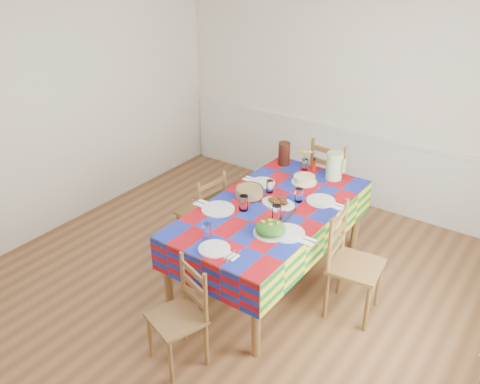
# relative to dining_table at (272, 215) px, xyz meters

# --- Properties ---
(room) EXTENTS (4.58, 5.08, 2.78)m
(room) POSITION_rel_dining_table_xyz_m (-0.24, -0.53, 0.64)
(room) COLOR brown
(room) RESTS_ON ground
(wainscot) EXTENTS (4.41, 0.06, 0.92)m
(wainscot) POSITION_rel_dining_table_xyz_m (-0.24, 1.95, -0.22)
(wainscot) COLOR silver
(wainscot) RESTS_ON room
(dining_table) EXTENTS (1.10, 2.05, 0.80)m
(dining_table) POSITION_rel_dining_table_xyz_m (0.00, 0.00, 0.00)
(dining_table) COLOR brown
(dining_table) RESTS_ON room
(setting_near_head) EXTENTS (0.42, 0.28, 0.12)m
(setting_near_head) POSITION_rel_dining_table_xyz_m (-0.05, -0.82, 0.12)
(setting_near_head) COLOR white
(setting_near_head) RESTS_ON dining_table
(setting_left_near) EXTENTS (0.55, 0.32, 0.14)m
(setting_left_near) POSITION_rel_dining_table_xyz_m (-0.30, -0.29, 0.12)
(setting_left_near) COLOR white
(setting_left_near) RESTS_ON dining_table
(setting_left_far) EXTENTS (0.46, 0.28, 0.12)m
(setting_left_far) POSITION_rel_dining_table_xyz_m (-0.28, 0.30, 0.12)
(setting_left_far) COLOR white
(setting_left_far) RESTS_ON dining_table
(setting_right_near) EXTENTS (0.57, 0.33, 0.14)m
(setting_right_near) POSITION_rel_dining_table_xyz_m (0.29, -0.27, 0.12)
(setting_right_near) COLOR white
(setting_right_near) RESTS_ON dining_table
(setting_right_far) EXTENTS (0.51, 0.29, 0.13)m
(setting_right_far) POSITION_rel_dining_table_xyz_m (0.26, 0.30, 0.12)
(setting_right_far) COLOR white
(setting_right_far) RESTS_ON dining_table
(meat_platter) EXTENTS (0.32, 0.23, 0.06)m
(meat_platter) POSITION_rel_dining_table_xyz_m (0.02, 0.07, 0.11)
(meat_platter) COLOR white
(meat_platter) RESTS_ON dining_table
(salad_platter) EXTENTS (0.28, 0.28, 0.12)m
(salad_platter) POSITION_rel_dining_table_xyz_m (0.24, -0.40, 0.13)
(salad_platter) COLOR white
(salad_platter) RESTS_ON dining_table
(pasta_bowl) EXTENTS (0.27, 0.27, 0.10)m
(pasta_bowl) POSITION_rel_dining_table_xyz_m (-0.28, 0.03, 0.14)
(pasta_bowl) COLOR white
(pasta_bowl) RESTS_ON dining_table
(cake) EXTENTS (0.25, 0.25, 0.07)m
(cake) POSITION_rel_dining_table_xyz_m (-0.00, 0.60, 0.12)
(cake) COLOR white
(cake) RESTS_ON dining_table
(serving_utensils) EXTENTS (0.15, 0.33, 0.01)m
(serving_utensils) POSITION_rel_dining_table_xyz_m (0.20, -0.09, 0.09)
(serving_utensils) COLOR black
(serving_utensils) RESTS_ON dining_table
(flower_vase) EXTENTS (0.14, 0.12, 0.23)m
(flower_vase) POSITION_rel_dining_table_xyz_m (-0.14, 0.87, 0.18)
(flower_vase) COLOR white
(flower_vase) RESTS_ON dining_table
(hot_sauce) EXTENTS (0.04, 0.04, 0.15)m
(hot_sauce) POSITION_rel_dining_table_xyz_m (-0.05, 0.90, 0.16)
(hot_sauce) COLOR #AE240D
(hot_sauce) RESTS_ON dining_table
(green_pitcher) EXTENTS (0.16, 0.16, 0.28)m
(green_pitcher) POSITION_rel_dining_table_xyz_m (0.20, 0.85, 0.23)
(green_pitcher) COLOR #ABCB8F
(green_pitcher) RESTS_ON dining_table
(tea_pitcher) EXTENTS (0.13, 0.13, 0.25)m
(tea_pitcher) POSITION_rel_dining_table_xyz_m (-0.39, 0.85, 0.21)
(tea_pitcher) COLOR black
(tea_pitcher) RESTS_ON dining_table
(name_card) EXTENTS (0.08, 0.03, 0.02)m
(name_card) POSITION_rel_dining_table_xyz_m (0.01, -0.96, 0.10)
(name_card) COLOR white
(name_card) RESTS_ON dining_table
(chair_near) EXTENTS (0.48, 0.47, 0.87)m
(chair_near) POSITION_rel_dining_table_xyz_m (0.01, -1.30, -0.28)
(chair_near) COLOR brown
(chair_near) RESTS_ON room
(chair_far) EXTENTS (0.49, 0.47, 1.05)m
(chair_far) POSITION_rel_dining_table_xyz_m (-0.00, 1.29, -0.19)
(chair_far) COLOR brown
(chair_far) RESTS_ON room
(chair_left) EXTENTS (0.43, 0.45, 0.92)m
(chair_left) POSITION_rel_dining_table_xyz_m (-0.82, -0.00, -0.26)
(chair_left) COLOR brown
(chair_left) RESTS_ON room
(chair_right) EXTENTS (0.47, 0.49, 1.00)m
(chair_right) POSITION_rel_dining_table_xyz_m (0.82, -0.01, -0.21)
(chair_right) COLOR brown
(chair_right) RESTS_ON room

